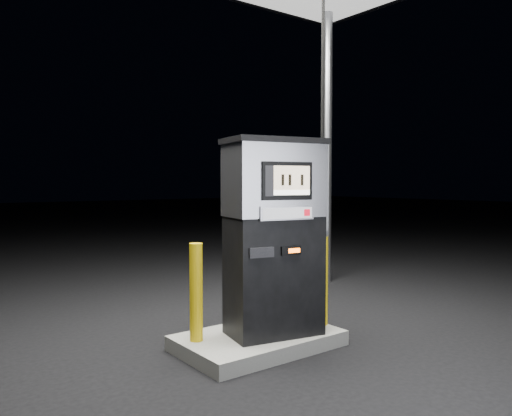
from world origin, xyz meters
TOP-DOWN VIEW (x-y plane):
  - ground at (0.00, 0.00)m, footprint 80.00×80.00m
  - pump_island at (0.00, 0.00)m, footprint 1.60×1.00m
  - fuel_dispenser at (0.12, -0.10)m, footprint 1.14×0.77m
  - bollard_left at (-0.62, 0.18)m, footprint 0.16×0.16m
  - bollard_right at (0.74, -0.16)m, footprint 0.17×0.17m

SIDE VIEW (x-z plane):
  - ground at x=0.00m, z-range 0.00..0.00m
  - pump_island at x=0.00m, z-range 0.00..0.15m
  - bollard_left at x=-0.62m, z-range 0.15..1.10m
  - bollard_right at x=0.74m, z-range 0.15..1.12m
  - fuel_dispenser at x=0.12m, z-range -0.88..3.20m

